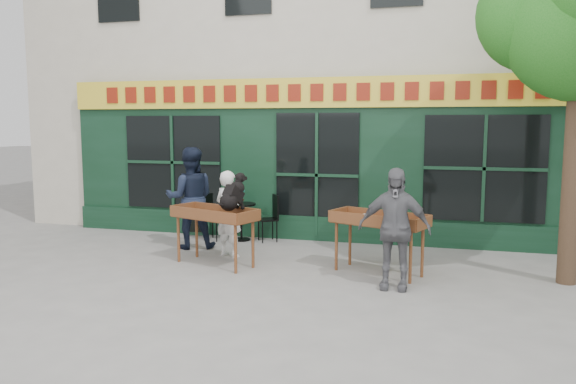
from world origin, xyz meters
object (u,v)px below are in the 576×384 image
object	(u,v)px
dog	(233,191)
man_left	(190,198)
man_right	(394,229)
bistro_table	(241,214)
woman	(229,214)
book_cart_center	(215,217)
book_cart_right	(379,223)

from	to	relation	value
dog	man_left	xyz separation A→B (m)	(-1.31, 1.15, -0.32)
man_right	bistro_table	world-z (taller)	man_right
man_right	man_left	xyz separation A→B (m)	(-4.00, 1.68, 0.09)
woman	dog	bearing A→B (deg)	136.68
bistro_table	man_left	world-z (taller)	man_left
dog	woman	size ratio (longest dim) A/B	0.39
bistro_table	man_left	xyz separation A→B (m)	(-0.70, -0.90, 0.43)
man_left	bistro_table	bearing A→B (deg)	-151.45
book_cart_center	bistro_table	size ratio (longest dim) A/B	2.13
book_cart_right	man_right	world-z (taller)	man_right
book_cart_center	man_left	bearing A→B (deg)	151.21
book_cart_right	man_left	size ratio (longest dim) A/B	0.83
book_cart_center	dog	world-z (taller)	dog
woman	man_left	size ratio (longest dim) A/B	0.80
book_cart_center	dog	distance (m)	0.59
woman	man_right	size ratio (longest dim) A/B	0.88
dog	book_cart_right	size ratio (longest dim) A/B	0.37
man_right	man_left	bearing A→B (deg)	158.37
book_cart_center	dog	bearing A→B (deg)	11.99
bistro_table	book_cart_right	bearing A→B (deg)	-31.41
book_cart_right	bistro_table	size ratio (longest dim) A/B	2.14
woman	man_right	world-z (taller)	man_right
woman	bistro_table	world-z (taller)	woman
book_cart_center	bistro_table	bearing A→B (deg)	117.50
woman	man_left	distance (m)	1.08
book_cart_center	woman	xyz separation A→B (m)	(0.00, 0.65, -0.04)
dog	man_left	world-z (taller)	man_left
dog	man_right	world-z (taller)	man_right
book_cart_right	woman	bearing A→B (deg)	-168.78
bistro_table	woman	bearing A→B (deg)	-79.14
man_right	book_cart_center	bearing A→B (deg)	170.36
book_cart_right	man_left	world-z (taller)	man_left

